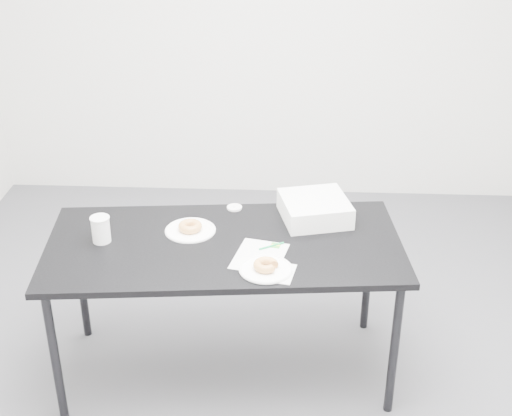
{
  "coord_description": "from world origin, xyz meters",
  "views": [
    {
      "loc": [
        0.22,
        -3.08,
        2.5
      ],
      "look_at": [
        0.06,
        0.02,
        0.88
      ],
      "focal_mm": 50.0,
      "sensor_mm": 36.0,
      "label": 1
    }
  ],
  "objects_px": {
    "pen": "(271,246)",
    "donut_near": "(266,265)",
    "scorecard": "(260,256)",
    "plate_near": "(266,269)",
    "table": "(224,253)",
    "coffee_cup": "(101,229)",
    "plate_far": "(190,230)",
    "bakery_box": "(315,209)",
    "donut_far": "(190,226)"
  },
  "relations": [
    {
      "from": "scorecard",
      "to": "plate_far",
      "type": "distance_m",
      "value": 0.42
    },
    {
      "from": "donut_near",
      "to": "coffee_cup",
      "type": "xyz_separation_m",
      "value": [
        -0.8,
        0.22,
        0.04
      ]
    },
    {
      "from": "scorecard",
      "to": "donut_far",
      "type": "distance_m",
      "value": 0.42
    },
    {
      "from": "plate_far",
      "to": "coffee_cup",
      "type": "relative_size",
      "value": 1.9
    },
    {
      "from": "scorecard",
      "to": "donut_far",
      "type": "relative_size",
      "value": 2.41
    },
    {
      "from": "bakery_box",
      "to": "donut_far",
      "type": "bearing_deg",
      "value": -178.97
    },
    {
      "from": "pen",
      "to": "bakery_box",
      "type": "xyz_separation_m",
      "value": [
        0.21,
        0.3,
        0.05
      ]
    },
    {
      "from": "plate_far",
      "to": "bakery_box",
      "type": "height_order",
      "value": "bakery_box"
    },
    {
      "from": "bakery_box",
      "to": "pen",
      "type": "bearing_deg",
      "value": -138.91
    },
    {
      "from": "plate_far",
      "to": "donut_far",
      "type": "bearing_deg",
      "value": 0.0
    },
    {
      "from": "donut_near",
      "to": "bakery_box",
      "type": "bearing_deg",
      "value": 65.65
    },
    {
      "from": "plate_near",
      "to": "donut_far",
      "type": "relative_size",
      "value": 2.06
    },
    {
      "from": "table",
      "to": "donut_far",
      "type": "bearing_deg",
      "value": 144.35
    },
    {
      "from": "plate_near",
      "to": "donut_near",
      "type": "distance_m",
      "value": 0.02
    },
    {
      "from": "scorecard",
      "to": "plate_near",
      "type": "xyz_separation_m",
      "value": [
        0.03,
        -0.12,
        0.01
      ]
    },
    {
      "from": "donut_far",
      "to": "scorecard",
      "type": "bearing_deg",
      "value": -32.1
    },
    {
      "from": "coffee_cup",
      "to": "plate_far",
      "type": "bearing_deg",
      "value": 16.36
    },
    {
      "from": "table",
      "to": "scorecard",
      "type": "distance_m",
      "value": 0.22
    },
    {
      "from": "table",
      "to": "donut_near",
      "type": "relative_size",
      "value": 15.56
    },
    {
      "from": "plate_far",
      "to": "donut_near",
      "type": "bearing_deg",
      "value": -41.38
    },
    {
      "from": "table",
      "to": "bakery_box",
      "type": "xyz_separation_m",
      "value": [
        0.44,
        0.27,
        0.11
      ]
    },
    {
      "from": "table",
      "to": "coffee_cup",
      "type": "distance_m",
      "value": 0.6
    },
    {
      "from": "table",
      "to": "plate_far",
      "type": "relative_size",
      "value": 7.07
    },
    {
      "from": "scorecard",
      "to": "bakery_box",
      "type": "xyz_separation_m",
      "value": [
        0.26,
        0.39,
        0.05
      ]
    },
    {
      "from": "pen",
      "to": "donut_near",
      "type": "bearing_deg",
      "value": -125.57
    },
    {
      "from": "plate_near",
      "to": "donut_far",
      "type": "xyz_separation_m",
      "value": [
        -0.38,
        0.34,
        0.02
      ]
    },
    {
      "from": "coffee_cup",
      "to": "scorecard",
      "type": "bearing_deg",
      "value": -7.5
    },
    {
      "from": "plate_far",
      "to": "bakery_box",
      "type": "xyz_separation_m",
      "value": [
        0.61,
        0.17,
        0.05
      ]
    },
    {
      "from": "plate_near",
      "to": "bakery_box",
      "type": "xyz_separation_m",
      "value": [
        0.23,
        0.5,
        0.05
      ]
    },
    {
      "from": "pen",
      "to": "donut_far",
      "type": "bearing_deg",
      "value": 131.2
    },
    {
      "from": "scorecard",
      "to": "coffee_cup",
      "type": "xyz_separation_m",
      "value": [
        -0.76,
        0.1,
        0.06
      ]
    },
    {
      "from": "scorecard",
      "to": "plate_near",
      "type": "height_order",
      "value": "plate_near"
    },
    {
      "from": "scorecard",
      "to": "plate_far",
      "type": "bearing_deg",
      "value": 160.63
    },
    {
      "from": "scorecard",
      "to": "donut_near",
      "type": "relative_size",
      "value": 2.49
    },
    {
      "from": "donut_far",
      "to": "table",
      "type": "bearing_deg",
      "value": -30.24
    },
    {
      "from": "scorecard",
      "to": "plate_far",
      "type": "height_order",
      "value": "plate_far"
    },
    {
      "from": "plate_near",
      "to": "bakery_box",
      "type": "height_order",
      "value": "bakery_box"
    },
    {
      "from": "pen",
      "to": "table",
      "type": "bearing_deg",
      "value": 141.62
    },
    {
      "from": "donut_near",
      "to": "plate_near",
      "type": "bearing_deg",
      "value": 90.0
    },
    {
      "from": "plate_near",
      "to": "plate_far",
      "type": "height_order",
      "value": "plate_near"
    },
    {
      "from": "plate_near",
      "to": "plate_far",
      "type": "relative_size",
      "value": 0.97
    },
    {
      "from": "table",
      "to": "plate_far",
      "type": "bearing_deg",
      "value": 144.35
    },
    {
      "from": "scorecard",
      "to": "donut_near",
      "type": "bearing_deg",
      "value": -61.58
    },
    {
      "from": "donut_far",
      "to": "coffee_cup",
      "type": "xyz_separation_m",
      "value": [
        -0.41,
        -0.12,
        0.04
      ]
    },
    {
      "from": "plate_far",
      "to": "coffee_cup",
      "type": "distance_m",
      "value": 0.43
    },
    {
      "from": "table",
      "to": "scorecard",
      "type": "relative_size",
      "value": 6.26
    },
    {
      "from": "coffee_cup",
      "to": "pen",
      "type": "bearing_deg",
      "value": -1.05
    },
    {
      "from": "pen",
      "to": "donut_near",
      "type": "relative_size",
      "value": 1.16
    },
    {
      "from": "scorecard",
      "to": "plate_near",
      "type": "relative_size",
      "value": 1.17
    },
    {
      "from": "plate_far",
      "to": "plate_near",
      "type": "bearing_deg",
      "value": -41.38
    }
  ]
}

